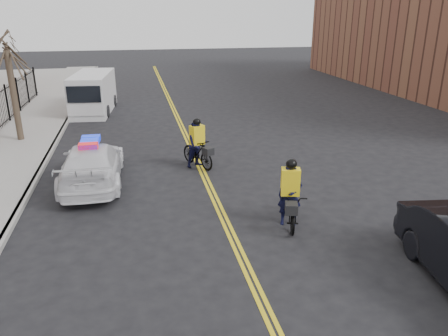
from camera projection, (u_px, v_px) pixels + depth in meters
name	position (u px, v px, depth m)	size (l,w,h in m)	color
ground	(227.00, 225.00, 12.46)	(120.00, 120.00, 0.00)	black
center_line_left	(188.00, 145.00, 19.80)	(0.10, 60.00, 0.01)	yellow
center_line_right	(192.00, 145.00, 19.83)	(0.10, 60.00, 0.01)	yellow
sidewalk	(13.00, 154.00, 18.37)	(3.00, 60.00, 0.15)	gray
curb	(51.00, 152.00, 18.65)	(0.20, 60.00, 0.15)	gray
street_tree	(9.00, 65.00, 19.01)	(3.20, 3.20, 4.80)	#3D3124
police_cruiser	(92.00, 164.00, 15.20)	(2.10, 4.99, 1.60)	white
cargo_van	(93.00, 94.00, 25.83)	(2.48, 5.58, 2.27)	silver
cyclist_near	(289.00, 202.00, 12.28)	(1.22, 2.12, 1.97)	black
cyclist_far	(197.00, 148.00, 16.82)	(1.35, 1.95, 1.94)	black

